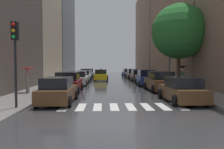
% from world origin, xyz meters
% --- Properties ---
extents(ground_plane, '(28.00, 72.00, 0.04)m').
position_xyz_m(ground_plane, '(0.00, 24.00, -0.02)').
color(ground_plane, '#353538').
extents(sidewalk_left, '(3.00, 72.00, 0.15)m').
position_xyz_m(sidewalk_left, '(-6.50, 24.00, 0.07)').
color(sidewalk_left, gray).
rests_on(sidewalk_left, ground).
extents(sidewalk_right, '(3.00, 72.00, 0.15)m').
position_xyz_m(sidewalk_right, '(6.50, 24.00, 0.07)').
color(sidewalk_right, gray).
rests_on(sidewalk_right, ground).
extents(crosswalk_stripes, '(6.75, 2.20, 0.01)m').
position_xyz_m(crosswalk_stripes, '(0.00, 3.24, 0.01)').
color(crosswalk_stripes, silver).
rests_on(crosswalk_stripes, ground).
extents(building_left_mid, '(6.00, 12.08, 18.17)m').
position_xyz_m(building_left_mid, '(-11.00, 23.28, 9.09)').
color(building_left_mid, '#B2A38C').
rests_on(building_left_mid, ground).
extents(building_left_far, '(6.00, 16.79, 22.90)m').
position_xyz_m(building_left_far, '(-11.00, 38.50, 11.45)').
color(building_left_far, slate).
rests_on(building_left_far, ground).
extents(building_right_mid, '(6.00, 20.65, 16.75)m').
position_xyz_m(building_right_mid, '(11.00, 23.54, 8.38)').
color(building_right_mid, '#8C6B56').
rests_on(building_right_mid, ground).
extents(building_right_far, '(6.00, 18.65, 19.21)m').
position_xyz_m(building_right_far, '(11.00, 43.67, 9.61)').
color(building_right_far, '#8C6B56').
rests_on(building_right_far, ground).
extents(parked_car_left_nearest, '(2.02, 4.26, 1.57)m').
position_xyz_m(parked_car_left_nearest, '(-3.78, 4.61, 0.74)').
color(parked_car_left_nearest, brown).
rests_on(parked_car_left_nearest, ground).
extents(parked_car_left_second, '(2.16, 4.67, 1.71)m').
position_xyz_m(parked_car_left_second, '(-3.98, 10.06, 0.80)').
color(parked_car_left_second, maroon).
rests_on(parked_car_left_second, ground).
extents(parked_car_left_third, '(2.10, 4.35, 1.60)m').
position_xyz_m(parked_car_left_third, '(-3.84, 16.69, 0.75)').
color(parked_car_left_third, silver).
rests_on(parked_car_left_third, ground).
extents(parked_car_left_fourth, '(2.14, 4.42, 1.53)m').
position_xyz_m(parked_car_left_fourth, '(-3.83, 22.98, 0.73)').
color(parked_car_left_fourth, silver).
rests_on(parked_car_left_fourth, ground).
extents(parked_car_left_fifth, '(2.12, 4.50, 1.65)m').
position_xyz_m(parked_car_left_fifth, '(-3.92, 29.38, 0.77)').
color(parked_car_left_fifth, '#474C51').
rests_on(parked_car_left_fifth, ground).
extents(parked_car_left_sixth, '(2.17, 4.08, 1.56)m').
position_xyz_m(parked_car_left_sixth, '(-3.84, 35.34, 0.73)').
color(parked_car_left_sixth, silver).
rests_on(parked_car_left_sixth, ground).
extents(parked_car_right_nearest, '(2.05, 4.58, 1.56)m').
position_xyz_m(parked_car_right_nearest, '(3.84, 4.73, 0.73)').
color(parked_car_right_nearest, brown).
rests_on(parked_car_right_nearest, ground).
extents(parked_car_right_second, '(2.23, 4.67, 1.75)m').
position_xyz_m(parked_car_right_second, '(3.99, 10.58, 0.81)').
color(parked_car_right_second, brown).
rests_on(parked_car_right_second, ground).
extents(parked_car_right_third, '(2.18, 4.84, 1.76)m').
position_xyz_m(parked_car_right_third, '(3.77, 15.92, 0.82)').
color(parked_car_right_third, navy).
rests_on(parked_car_right_third, ground).
extents(parked_car_right_fourth, '(2.07, 4.51, 1.61)m').
position_xyz_m(parked_car_right_fourth, '(3.91, 22.66, 0.75)').
color(parked_car_right_fourth, brown).
rests_on(parked_car_right_fourth, ground).
extents(parked_car_right_fifth, '(2.08, 4.55, 1.62)m').
position_xyz_m(parked_car_right_fifth, '(3.91, 28.57, 0.76)').
color(parked_car_right_fifth, brown).
rests_on(parked_car_right_fifth, ground).
extents(parked_car_right_sixth, '(2.30, 4.39, 1.56)m').
position_xyz_m(parked_car_right_sixth, '(3.90, 34.76, 0.74)').
color(parked_car_right_sixth, navy).
rests_on(parked_car_right_sixth, ground).
extents(taxi_midroad, '(2.21, 4.63, 1.81)m').
position_xyz_m(taxi_midroad, '(-1.34, 24.22, 0.76)').
color(taxi_midroad, yellow).
rests_on(taxi_midroad, ground).
extents(pedestrian_foreground, '(1.09, 1.09, 1.95)m').
position_xyz_m(pedestrian_foreground, '(-6.96, 8.78, 1.61)').
color(pedestrian_foreground, gray).
rests_on(pedestrian_foreground, sidewalk_left).
extents(pedestrian_by_kerb, '(0.95, 0.95, 2.09)m').
position_xyz_m(pedestrian_by_kerb, '(5.97, 10.53, 1.63)').
color(pedestrian_by_kerb, black).
rests_on(pedestrian_by_kerb, sidewalk_right).
extents(street_tree_right, '(5.39, 5.39, 8.13)m').
position_xyz_m(street_tree_right, '(6.42, 12.85, 5.58)').
color(street_tree_right, '#513823').
rests_on(street_tree_right, sidewalk_right).
extents(traffic_light_left_corner, '(0.30, 0.42, 4.30)m').
position_xyz_m(traffic_light_left_corner, '(-5.45, 2.49, 3.29)').
color(traffic_light_left_corner, black).
rests_on(traffic_light_left_corner, sidewalk_left).
extents(lamp_post_right, '(0.60, 0.28, 7.41)m').
position_xyz_m(lamp_post_right, '(5.55, 13.00, 4.39)').
color(lamp_post_right, '#595B60').
rests_on(lamp_post_right, sidewalk_right).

